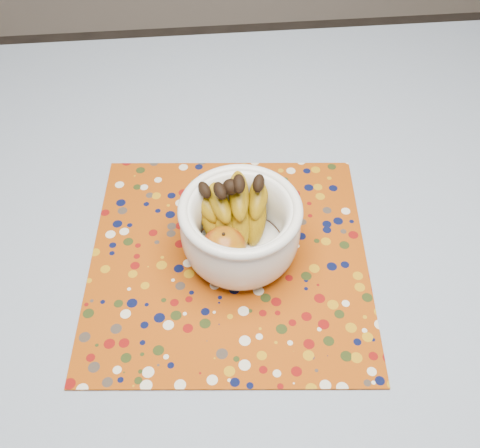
% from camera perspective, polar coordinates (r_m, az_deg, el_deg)
% --- Properties ---
extents(table, '(1.20, 1.20, 0.75)m').
position_cam_1_polar(table, '(0.99, 2.58, -5.68)').
color(table, brown).
rests_on(table, ground).
extents(tablecloth, '(1.32, 1.32, 0.01)m').
position_cam_1_polar(tablecloth, '(0.93, 2.76, -2.82)').
color(tablecloth, slate).
rests_on(tablecloth, table).
extents(placemat, '(0.48, 0.48, 0.00)m').
position_cam_1_polar(placemat, '(0.91, -1.14, -3.56)').
color(placemat, '#913A07').
rests_on(placemat, tablecloth).
extents(fruit_bowl, '(0.20, 0.19, 0.14)m').
position_cam_1_polar(fruit_bowl, '(0.87, -0.42, 0.15)').
color(fruit_bowl, white).
rests_on(fruit_bowl, placemat).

